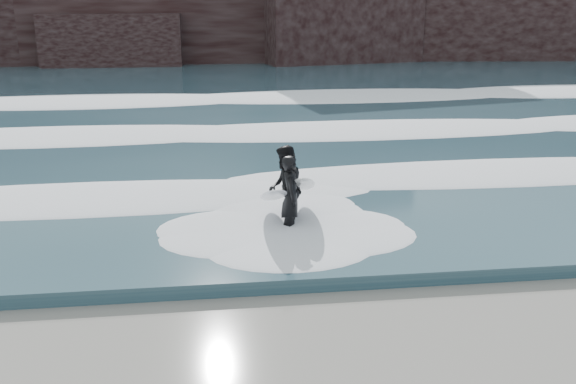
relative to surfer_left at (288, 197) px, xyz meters
name	(u,v)px	position (x,y,z in m)	size (l,w,h in m)	color
sea	(229,90)	(-0.49, 23.02, -0.82)	(90.00, 52.00, 0.30)	#294552
foam_near	(256,184)	(-0.49, 3.02, -0.57)	(60.00, 3.20, 0.20)	white
foam_mid	(242,131)	(-0.49, 10.02, -0.55)	(60.00, 4.00, 0.24)	white
foam_far	(232,95)	(-0.49, 19.02, -0.52)	(60.00, 4.80, 0.30)	white
surfer_left	(288,197)	(0.00, 0.00, 0.00)	(0.96, 2.06, 1.93)	black
surfer_right	(286,188)	(0.03, 0.54, 0.05)	(1.29, 2.07, 2.02)	black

